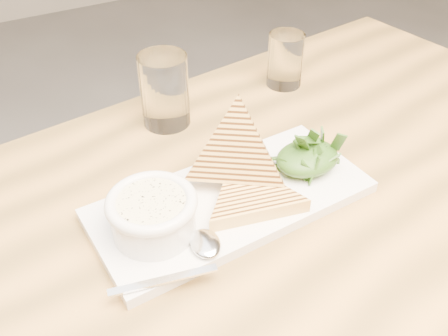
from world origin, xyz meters
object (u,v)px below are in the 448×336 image
platter (231,200)px  soup_bowl (153,219)px  glass_near (165,91)px  glass_far (285,60)px  table_top (310,193)px

platter → soup_bowl: size_ratio=3.65×
glass_near → glass_far: (0.24, 0.01, -0.01)m
soup_bowl → glass_far: glass_far is taller
platter → glass_far: bearing=43.3°
table_top → glass_far: glass_far is taller
table_top → glass_near: bearing=114.9°
table_top → soup_bowl: 0.25m
table_top → glass_far: (0.13, 0.26, 0.07)m
platter → glass_near: size_ratio=3.13×
soup_bowl → glass_far: 0.44m
table_top → glass_near: size_ratio=9.04×
platter → glass_far: (0.25, 0.24, 0.04)m
soup_bowl → glass_near: glass_near is taller
soup_bowl → table_top: bearing=-2.2°
table_top → platter: 0.13m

